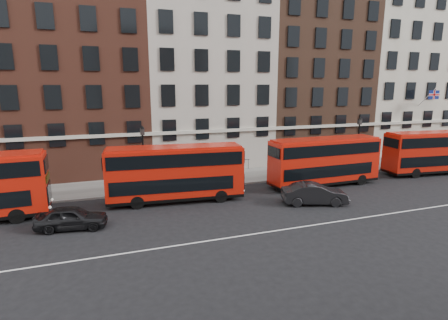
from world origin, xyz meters
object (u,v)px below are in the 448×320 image
object	(u,v)px
bus_d	(434,151)
car_front	(315,194)
bus_b	(175,172)
car_rear	(72,218)
bus_c	(324,160)

from	to	relation	value
bus_d	car_front	size ratio (longest dim) A/B	2.15
bus_b	car_rear	bearing A→B (deg)	-151.15
bus_b	bus_c	size ratio (longest dim) A/B	1.02
car_rear	bus_b	bearing A→B (deg)	-57.72
car_rear	bus_c	bearing A→B (deg)	-72.51
bus_b	bus_d	world-z (taller)	bus_b
bus_d	car_rear	size ratio (longest dim) A/B	2.45
bus_c	car_front	size ratio (longest dim) A/B	2.12
bus_d	car_front	bearing A→B (deg)	-160.09
bus_b	car_rear	distance (m)	7.77
car_rear	car_front	size ratio (longest dim) A/B	0.88
bus_c	bus_d	distance (m)	12.58
bus_b	bus_d	distance (m)	25.58
bus_b	car_rear	size ratio (longest dim) A/B	2.46
bus_d	car_rear	bearing A→B (deg)	-168.62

